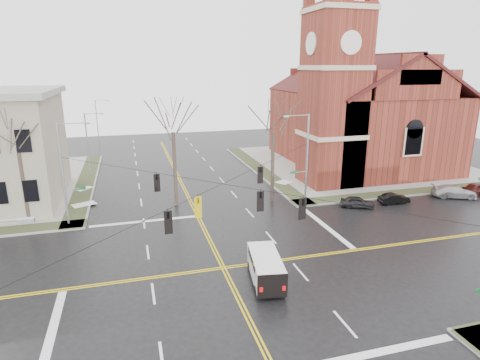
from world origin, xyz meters
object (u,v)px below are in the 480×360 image
object	(u,v)px
streetlight_north_a	(89,142)
cargo_van	(265,265)
parked_car_d	(478,188)
tree_ne	(273,127)
church	(356,105)
streetlight_north_b	(98,121)
signal_pole_ne	(305,156)
tree_nw_far	(17,141)
parked_car_a	(357,202)
parked_car_b	(394,198)
parked_car_c	(454,192)
tree_nw_near	(173,127)
signal_pole_nw	(64,171)

from	to	relation	value
streetlight_north_a	cargo_van	size ratio (longest dim) A/B	1.60
parked_car_d	tree_ne	size ratio (longest dim) A/B	0.36
church	streetlight_north_a	bearing A→B (deg)	174.81
streetlight_north_b	cargo_van	bearing A→B (deg)	-75.59
signal_pole_ne	tree_nw_far	bearing A→B (deg)	176.60
parked_car_a	parked_car_d	distance (m)	15.20
streetlight_north_b	parked_car_d	size ratio (longest dim) A/B	2.04
tree_ne	cargo_van	bearing A→B (deg)	-111.66
parked_car_b	parked_car_d	size ratio (longest dim) A/B	0.82
parked_car_c	tree_nw_near	distance (m)	30.62
tree_nw_near	tree_ne	xyz separation A→B (m)	(9.81, -1.56, -0.10)
parked_car_d	tree_nw_far	world-z (taller)	tree_nw_far
streetlight_north_b	tree_nw_near	size ratio (longest dim) A/B	0.73
parked_car_c	tree_ne	size ratio (longest dim) A/B	0.42
church	signal_pole_ne	distance (m)	19.22
parked_car_a	tree_nw_far	world-z (taller)	tree_nw_far
parked_car_c	parked_car_d	world-z (taller)	parked_car_d
tree_ne	parked_car_b	bearing A→B (deg)	-19.00
parked_car_d	signal_pole_nw	bearing A→B (deg)	78.30
tree_nw_near	signal_pole_ne	bearing A→B (deg)	-12.11
signal_pole_ne	tree_nw_near	size ratio (longest dim) A/B	0.82
signal_pole_nw	parked_car_c	bearing A→B (deg)	-4.31
cargo_van	parked_car_c	world-z (taller)	cargo_van
signal_pole_nw	streetlight_north_a	xyz separation A→B (m)	(0.67, 16.50, -0.48)
tree_ne	streetlight_north_b	bearing A→B (deg)	118.18
cargo_van	parked_car_a	world-z (taller)	cargo_van
parked_car_c	parked_car_b	bearing A→B (deg)	113.41
parked_car_d	tree_nw_near	distance (m)	33.86
signal_pole_ne	parked_car_b	distance (m)	10.29
streetlight_north_b	tree_nw_near	world-z (taller)	tree_nw_near
church	parked_car_d	bearing A→B (deg)	-68.57
cargo_van	signal_pole_ne	bearing A→B (deg)	66.01
tree_nw_near	signal_pole_nw	bearing A→B (deg)	-164.22
tree_nw_far	tree_ne	distance (m)	23.28
church	signal_pole_ne	size ratio (longest dim) A/B	3.06
tree_ne	tree_nw_far	bearing A→B (deg)	179.12
parked_car_b	parked_car_c	size ratio (longest dim) A/B	0.71
signal_pole_nw	parked_car_b	size ratio (longest dim) A/B	2.80
signal_pole_nw	parked_car_d	world-z (taller)	signal_pole_nw
parked_car_a	streetlight_north_b	bearing A→B (deg)	58.56
streetlight_north_a	streetlight_north_b	bearing A→B (deg)	90.00
signal_pole_nw	cargo_van	world-z (taller)	signal_pole_nw
parked_car_c	tree_ne	bearing A→B (deg)	101.70
streetlight_north_a	parked_car_c	world-z (taller)	streetlight_north_a
parked_car_a	parked_car_b	world-z (taller)	parked_car_a
signal_pole_ne	tree_ne	bearing A→B (deg)	158.51
tree_nw_near	parked_car_c	bearing A→B (deg)	-11.05
parked_car_c	parked_car_d	size ratio (longest dim) A/B	1.16
parked_car_a	parked_car_b	bearing A→B (deg)	-64.96
tree_nw_near	tree_ne	world-z (taller)	tree_nw_near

